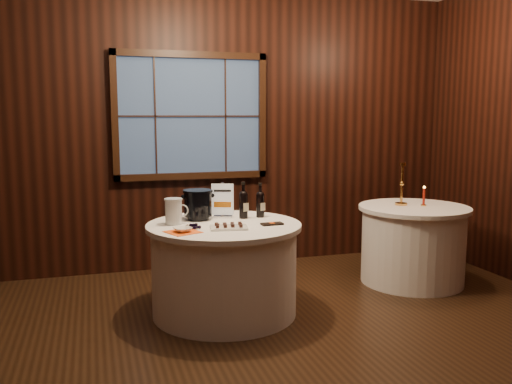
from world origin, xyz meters
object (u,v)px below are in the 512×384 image
object	(u,v)px
red_candle	(424,198)
chocolate_plate	(229,226)
main_table	(224,268)
brass_candlestick	(402,190)
side_table	(413,244)
chocolate_box	(272,224)
ice_bucket	(198,204)
port_bottle_right	(260,202)
grape_bunch	(193,226)
glass_pitcher	(174,211)
sign_stand	(223,206)
cracker_bowl	(183,230)
port_bottle_left	(243,203)

from	to	relation	value
red_candle	chocolate_plate	bearing A→B (deg)	-166.70
main_table	brass_candlestick	world-z (taller)	brass_candlestick
main_table	side_table	xyz separation A→B (m)	(2.00, 0.30, 0.00)
side_table	chocolate_box	world-z (taller)	chocolate_box
ice_bucket	red_candle	bearing A→B (deg)	1.45
port_bottle_right	grape_bunch	size ratio (longest dim) A/B	1.74
port_bottle_right	glass_pitcher	world-z (taller)	port_bottle_right
glass_pitcher	sign_stand	bearing A→B (deg)	24.35
side_table	brass_candlestick	size ratio (longest dim) A/B	2.54
grape_bunch	glass_pitcher	xyz separation A→B (m)	(-0.12, 0.23, 0.09)
glass_pitcher	red_candle	bearing A→B (deg)	8.49
chocolate_box	brass_candlestick	xyz separation A→B (m)	(1.55, 0.57, 0.15)
chocolate_plate	brass_candlestick	size ratio (longest dim) A/B	0.75
ice_bucket	grape_bunch	xyz separation A→B (m)	(-0.11, -0.37, -0.12)
chocolate_plate	cracker_bowl	bearing A→B (deg)	-175.54
sign_stand	brass_candlestick	xyz separation A→B (m)	(1.86, 0.14, 0.05)
brass_candlestick	red_candle	bearing A→B (deg)	-31.29
sign_stand	port_bottle_right	distance (m)	0.33
sign_stand	brass_candlestick	bearing A→B (deg)	22.95
red_candle	port_bottle_left	bearing A→B (deg)	-176.59
side_table	brass_candlestick	bearing A→B (deg)	130.28
sign_stand	brass_candlestick	distance (m)	1.87
port_bottle_right	glass_pitcher	size ratio (longest dim) A/B	1.41
brass_candlestick	port_bottle_left	bearing A→B (deg)	-172.50
chocolate_box	cracker_bowl	bearing A→B (deg)	-177.45
grape_bunch	red_candle	distance (m)	2.42
port_bottle_right	chocolate_box	distance (m)	0.37
sign_stand	glass_pitcher	size ratio (longest dim) A/B	1.44
sign_stand	red_candle	world-z (taller)	sign_stand
grape_bunch	red_candle	xyz separation A→B (m)	(2.38, 0.43, 0.06)
port_bottle_left	chocolate_plate	size ratio (longest dim) A/B	0.99
port_bottle_left	grape_bunch	world-z (taller)	port_bottle_left
cracker_bowl	brass_candlestick	size ratio (longest dim) A/B	0.32
main_table	chocolate_plate	world-z (taller)	chocolate_plate
ice_bucket	chocolate_plate	bearing A→B (deg)	-70.09
side_table	ice_bucket	xyz separation A→B (m)	(-2.17, -0.07, 0.52)
port_bottle_left	cracker_bowl	xyz separation A→B (m)	(-0.60, -0.42, -0.12)
ice_bucket	port_bottle_right	bearing A→B (deg)	-4.80
sign_stand	glass_pitcher	distance (m)	0.48
chocolate_box	main_table	bearing A→B (deg)	152.67
grape_bunch	chocolate_box	bearing A→B (deg)	-2.33
ice_bucket	cracker_bowl	xyz separation A→B (m)	(-0.21, -0.47, -0.12)
chocolate_box	glass_pitcher	xyz separation A→B (m)	(-0.76, 0.26, 0.10)
port_bottle_left	cracker_bowl	size ratio (longest dim) A/B	2.35
side_table	sign_stand	bearing A→B (deg)	-178.83
ice_bucket	glass_pitcher	xyz separation A→B (m)	(-0.23, -0.14, -0.03)
ice_bucket	cracker_bowl	distance (m)	0.53
chocolate_plate	grape_bunch	world-z (taller)	chocolate_plate
main_table	port_bottle_left	size ratio (longest dim) A/B	4.02
chocolate_plate	red_candle	distance (m)	2.17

